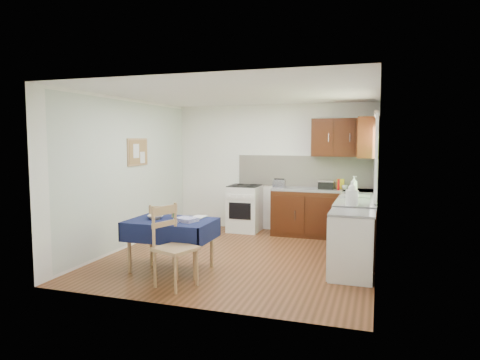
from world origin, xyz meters
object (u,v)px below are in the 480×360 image
(chair_near, at_px, (173,244))
(sandwich_press, at_px, (326,185))
(dish_rack, at_px, (355,195))
(kettle, at_px, (352,196))
(dining_table, at_px, (171,227))
(toaster, at_px, (279,184))
(chair_far, at_px, (163,232))

(chair_near, bearing_deg, sandwich_press, -4.01)
(chair_near, distance_m, dish_rack, 3.16)
(dish_rack, bearing_deg, kettle, -76.88)
(dining_table, xyz_separation_m, toaster, (0.93, 2.65, 0.38))
(toaster, distance_m, kettle, 2.31)
(chair_far, relative_size, toaster, 3.83)
(dining_table, distance_m, chair_far, 0.39)
(dining_table, height_order, dish_rack, dish_rack)
(sandwich_press, bearing_deg, dining_table, -108.84)
(chair_far, bearing_deg, sandwich_press, -152.13)
(chair_near, bearing_deg, dish_rack, -20.72)
(dining_table, distance_m, chair_near, 0.67)
(toaster, relative_size, sandwich_press, 0.82)
(dining_table, xyz_separation_m, dish_rack, (2.37, 1.79, 0.32))
(kettle, bearing_deg, sandwich_press, 106.72)
(dining_table, relative_size, kettle, 4.01)
(chair_near, height_order, kettle, kettle)
(chair_far, height_order, chair_near, chair_near)
(chair_far, height_order, toaster, toaster)
(dining_table, bearing_deg, kettle, 31.93)
(chair_far, height_order, kettle, kettle)
(sandwich_press, xyz_separation_m, kettle, (0.57, -1.90, 0.05))
(sandwich_press, distance_m, kettle, 1.98)
(dining_table, relative_size, chair_far, 1.32)
(dining_table, relative_size, toaster, 5.05)
(dining_table, xyz_separation_m, chair_far, (-0.27, 0.25, -0.13))
(toaster, height_order, dish_rack, dish_rack)
(dish_rack, bearing_deg, dining_table, -129.89)
(dining_table, height_order, chair_near, chair_near)
(chair_far, height_order, dish_rack, dish_rack)
(kettle, bearing_deg, chair_far, -167.31)
(dining_table, bearing_deg, toaster, 83.09)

